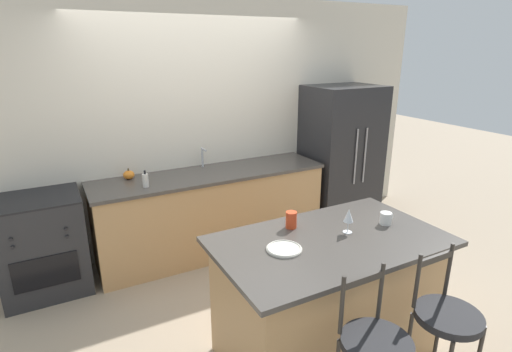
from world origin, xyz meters
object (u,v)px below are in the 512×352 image
object	(u,v)px
refrigerator	(340,156)
pumpkin_decoration	(129,175)
oven_range	(43,245)
bar_stool_far	(444,333)
dinner_plate	(284,249)
wine_glass	(349,216)
coffee_mug	(386,218)
tumbler_cup	(291,220)
soap_bottle	(145,180)

from	to	relation	value
refrigerator	pumpkin_decoration	distance (m)	2.56
oven_range	bar_stool_far	size ratio (longest dim) A/B	0.85
refrigerator	oven_range	size ratio (longest dim) A/B	1.89
oven_range	dinner_plate	size ratio (longest dim) A/B	3.94
oven_range	wine_glass	bearing A→B (deg)	-43.09
coffee_mug	tumbler_cup	size ratio (longest dim) A/B	0.95
coffee_mug	soap_bottle	bearing A→B (deg)	128.72
dinner_plate	coffee_mug	world-z (taller)	coffee_mug
wine_glass	oven_range	bearing A→B (deg)	136.91
wine_glass	soap_bottle	size ratio (longest dim) A/B	1.09
refrigerator	coffee_mug	bearing A→B (deg)	-120.55
wine_glass	soap_bottle	bearing A→B (deg)	121.35
dinner_plate	refrigerator	bearing A→B (deg)	42.80
wine_glass	dinner_plate	bearing A→B (deg)	-179.18
refrigerator	coffee_mug	size ratio (longest dim) A/B	14.98
tumbler_cup	pumpkin_decoration	size ratio (longest dim) A/B	1.11
wine_glass	tumbler_cup	size ratio (longest dim) A/B	1.44
pumpkin_decoration	tumbler_cup	bearing A→B (deg)	-65.31
dinner_plate	tumbler_cup	size ratio (longest dim) A/B	1.90
oven_range	tumbler_cup	distance (m)	2.35
wine_glass	tumbler_cup	world-z (taller)	wine_glass
soap_bottle	pumpkin_decoration	bearing A→B (deg)	106.29
pumpkin_decoration	refrigerator	bearing A→B (deg)	-4.53
wine_glass	pumpkin_decoration	world-z (taller)	wine_glass
refrigerator	soap_bottle	distance (m)	2.46
refrigerator	dinner_plate	xyz separation A→B (m)	(-1.96, -1.81, 0.07)
dinner_plate	pumpkin_decoration	bearing A→B (deg)	106.24
dinner_plate	wine_glass	distance (m)	0.55
tumbler_cup	oven_range	bearing A→B (deg)	136.16
bar_stool_far	dinner_plate	bearing A→B (deg)	128.91
oven_range	wine_glass	xyz separation A→B (m)	(1.97, -1.84, 0.60)
oven_range	dinner_plate	world-z (taller)	dinner_plate
oven_range	pumpkin_decoration	size ratio (longest dim) A/B	8.29
soap_bottle	coffee_mug	bearing A→B (deg)	-51.28
dinner_plate	pumpkin_decoration	xyz separation A→B (m)	(-0.59, 2.02, 0.02)
oven_range	wine_glass	world-z (taller)	wine_glass
wine_glass	soap_bottle	world-z (taller)	wine_glass
bar_stool_far	coffee_mug	bearing A→B (deg)	71.56
oven_range	pumpkin_decoration	bearing A→B (deg)	11.13
bar_stool_far	dinner_plate	world-z (taller)	bar_stool_far
refrigerator	tumbler_cup	distance (m)	2.33
oven_range	bar_stool_far	distance (m)	3.34
tumbler_cup	dinner_plate	bearing A→B (deg)	-129.83
oven_range	pumpkin_decoration	distance (m)	1.00
oven_range	tumbler_cup	world-z (taller)	tumbler_cup
dinner_plate	tumbler_cup	distance (m)	0.35
pumpkin_decoration	bar_stool_far	bearing A→B (deg)	-66.51
pumpkin_decoration	soap_bottle	xyz separation A→B (m)	(0.09, -0.32, 0.02)
soap_bottle	tumbler_cup	bearing A→B (deg)	-63.57
bar_stool_far	coffee_mug	world-z (taller)	bar_stool_far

